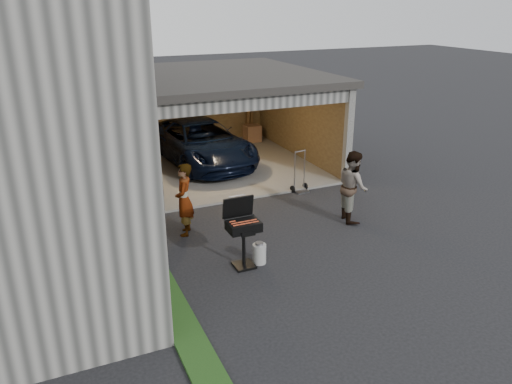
% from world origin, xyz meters
% --- Properties ---
extents(ground, '(80.00, 80.00, 0.00)m').
position_xyz_m(ground, '(0.00, 0.00, 0.00)').
color(ground, black).
rests_on(ground, ground).
extents(groundcover_strip, '(0.50, 8.00, 0.06)m').
position_xyz_m(groundcover_strip, '(-2.25, -1.00, 0.03)').
color(groundcover_strip, '#193814').
rests_on(groundcover_strip, ground).
extents(garage, '(6.80, 6.30, 2.90)m').
position_xyz_m(garage, '(0.76, 6.79, 1.87)').
color(garage, '#605E59').
rests_on(garage, ground).
extents(minivan, '(2.63, 4.98, 1.33)m').
position_xyz_m(minivan, '(0.69, 6.90, 0.67)').
color(minivan, black).
rests_on(minivan, ground).
extents(woman, '(0.58, 0.70, 1.64)m').
position_xyz_m(woman, '(-1.22, 2.20, 0.82)').
color(woman, silver).
rests_on(woman, ground).
extents(man, '(0.82, 0.95, 1.69)m').
position_xyz_m(man, '(2.60, 1.36, 0.85)').
color(man, '#512620').
rests_on(man, ground).
extents(bbq_grill, '(0.62, 0.55, 1.38)m').
position_xyz_m(bbq_grill, '(-0.60, 0.34, 0.82)').
color(bbq_grill, black).
rests_on(bbq_grill, ground).
extents(propane_tank, '(0.30, 0.30, 0.40)m').
position_xyz_m(propane_tank, '(-0.26, 0.32, 0.20)').
color(propane_tank, beige).
rests_on(propane_tank, ground).
extents(plywood_panel, '(0.24, 0.87, 0.96)m').
position_xyz_m(plywood_panel, '(-2.40, 1.51, 0.48)').
color(plywood_panel, brown).
rests_on(plywood_panel, ground).
extents(hand_truck, '(0.50, 0.40, 1.16)m').
position_xyz_m(hand_truck, '(2.39, 3.48, 0.22)').
color(hand_truck, slate).
rests_on(hand_truck, ground).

